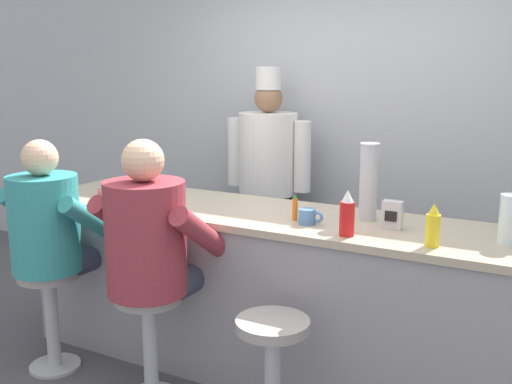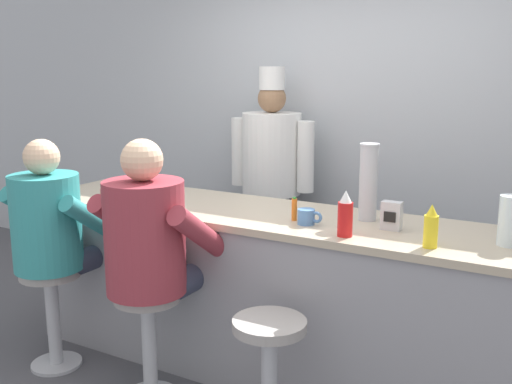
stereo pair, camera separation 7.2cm
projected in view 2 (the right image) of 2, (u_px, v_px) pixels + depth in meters
wall_back at (353, 126)px, 4.53m from camera, size 10.00×0.06×2.70m
diner_counter at (265, 292)px, 3.54m from camera, size 3.07×0.73×0.97m
ketchup_bottle_red at (345, 215)px, 2.93m from camera, size 0.07×0.07×0.23m
mustard_bottle_yellow at (431, 228)px, 2.74m from camera, size 0.07×0.07×0.20m
hot_sauce_bottle_orange at (294, 209)px, 3.24m from camera, size 0.03×0.03×0.13m
water_pitcher_clear at (511, 221)px, 2.77m from camera, size 0.13×0.11×0.24m
breakfast_plate at (150, 204)px, 3.57m from camera, size 0.22×0.22×0.04m
cereal_bowl at (113, 192)px, 3.88m from camera, size 0.16×0.16×0.05m
coffee_mug_blue at (307, 217)px, 3.16m from camera, size 0.14×0.09×0.08m
cup_stack_steel at (368, 182)px, 3.22m from camera, size 0.11×0.11×0.42m
napkin_dispenser_chrome at (391, 216)px, 3.05m from camera, size 0.10×0.06×0.15m
diner_seated_teal at (51, 229)px, 3.52m from camera, size 0.60×0.60×1.39m
diner_seated_maroon at (150, 244)px, 3.15m from camera, size 0.64×0.63×1.44m
empty_stool_round at (269, 360)px, 2.86m from camera, size 0.36×0.36×0.62m
cook_in_whites_near at (271, 173)px, 4.60m from camera, size 0.70×0.45×1.79m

